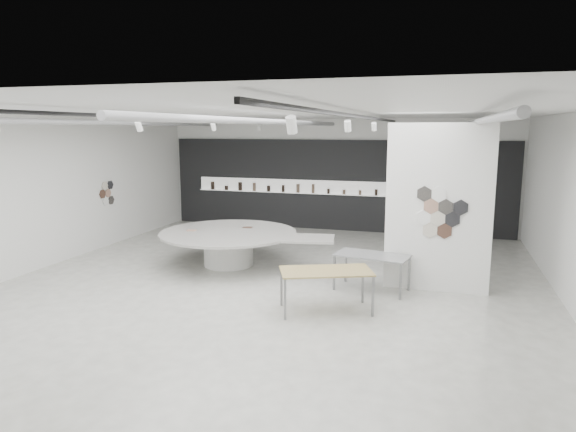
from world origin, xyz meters
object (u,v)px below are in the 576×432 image
(partition_column, at_px, (438,208))
(display_island, at_px, (231,243))
(sample_table_stone, at_px, (372,258))
(kitchen_counter, at_px, (434,225))
(sample_table_wood, at_px, (326,273))

(partition_column, xyz_separation_m, display_island, (-5.05, 0.53, -1.22))
(sample_table_stone, bearing_deg, kitchen_counter, 78.92)
(display_island, relative_size, sample_table_stone, 2.91)
(partition_column, distance_m, sample_table_stone, 1.77)
(sample_table_wood, relative_size, kitchen_counter, 1.29)
(display_island, xyz_separation_m, sample_table_stone, (3.73, -1.03, 0.15))
(display_island, distance_m, sample_table_wood, 4.00)
(sample_table_wood, xyz_separation_m, kitchen_counter, (1.85, 7.59, -0.33))
(partition_column, relative_size, display_island, 0.74)
(partition_column, height_order, sample_table_stone, partition_column)
(partition_column, bearing_deg, kitchen_counter, 91.37)
(kitchen_counter, bearing_deg, sample_table_stone, -98.55)
(display_island, xyz_separation_m, sample_table_wood, (3.06, -2.57, 0.17))
(display_island, xyz_separation_m, kitchen_counter, (4.91, 5.03, -0.16))
(sample_table_stone, distance_m, kitchen_counter, 6.17)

